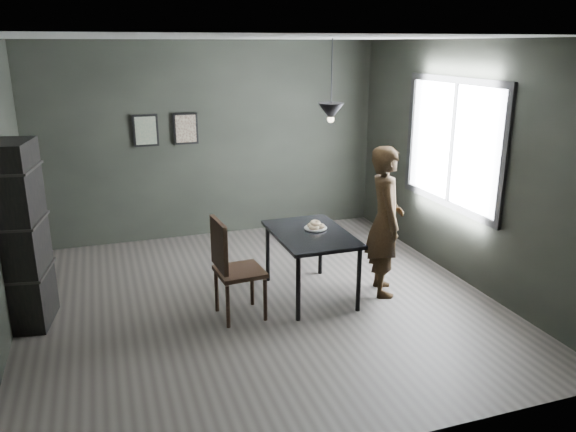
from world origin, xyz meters
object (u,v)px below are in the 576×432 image
object	(u,v)px
woman	(385,221)
pendant_lamp	(331,112)
cafe_table	(311,239)
white_plate	(315,229)
wood_chair	(231,263)
shelf_unit	(23,236)

from	to	relation	value
woman	pendant_lamp	bearing A→B (deg)	79.20
cafe_table	white_plate	world-z (taller)	white_plate
white_plate	wood_chair	world-z (taller)	wood_chair
white_plate	pendant_lamp	world-z (taller)	pendant_lamp
white_plate	woman	bearing A→B (deg)	-20.48
cafe_table	pendant_lamp	bearing A→B (deg)	21.80
cafe_table	wood_chair	world-z (taller)	wood_chair
shelf_unit	pendant_lamp	distance (m)	3.37
cafe_table	pendant_lamp	world-z (taller)	pendant_lamp
cafe_table	white_plate	distance (m)	0.15
pendant_lamp	cafe_table	bearing A→B (deg)	-158.20
white_plate	pendant_lamp	size ratio (longest dim) A/B	0.27
white_plate	shelf_unit	xyz separation A→B (m)	(-3.01, 0.21, 0.18)
white_plate	cafe_table	bearing A→B (deg)	-134.66
woman	wood_chair	distance (m)	1.80
shelf_unit	pendant_lamp	bearing A→B (deg)	5.68
white_plate	woman	distance (m)	0.78
wood_chair	pendant_lamp	size ratio (longest dim) A/B	1.24
woman	shelf_unit	world-z (taller)	shelf_unit
woman	wood_chair	bearing A→B (deg)	107.98
white_plate	wood_chair	distance (m)	1.12
wood_chair	shelf_unit	xyz separation A→B (m)	(-1.95, 0.55, 0.33)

